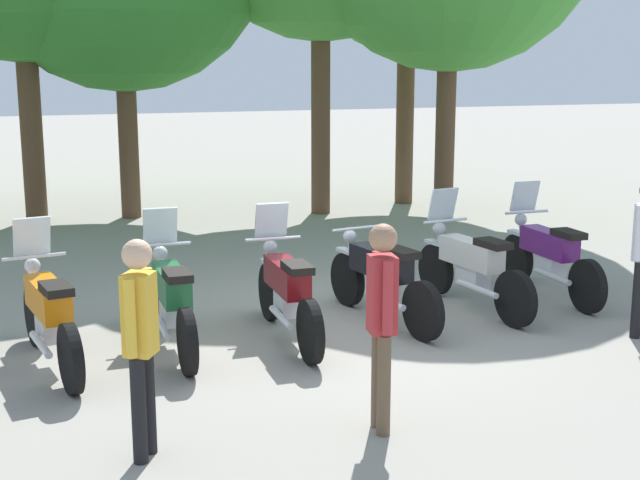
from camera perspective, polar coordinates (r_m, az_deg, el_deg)
ground_plane at (r=9.67m, az=1.01°, el=-5.80°), size 80.00×80.00×0.00m
motorcycle_0 at (r=8.78m, az=-17.21°, el=-4.62°), size 0.62×2.18×1.37m
motorcycle_1 at (r=9.04m, az=-9.62°, el=-3.80°), size 0.62×2.19×1.37m
motorcycle_2 at (r=9.22m, az=-2.17°, el=-3.33°), size 0.62×2.19×1.37m
motorcycle_3 at (r=9.85m, az=4.00°, el=-2.46°), size 0.62×2.18×0.99m
motorcycle_4 at (r=10.46m, az=9.79°, el=-1.69°), size 0.62×2.19×1.37m
motorcycle_5 at (r=11.24m, az=14.64°, el=-0.96°), size 0.62×2.19×1.37m
person_0 at (r=6.49m, az=-11.60°, el=-5.94°), size 0.30×0.38×1.66m
person_2 at (r=6.83m, az=4.05°, el=-4.69°), size 0.25×0.41×1.68m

